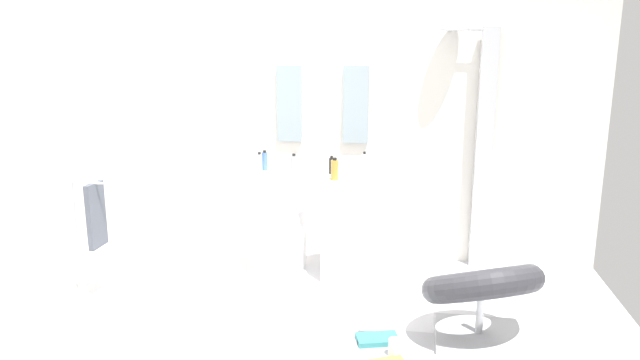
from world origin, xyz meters
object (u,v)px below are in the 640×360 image
object	(u,v)px
pedestal_sink_left	(279,217)
soap_bottle_clear	(260,162)
coffee_mug	(395,347)
soap_bottle_amber	(335,170)
towel_rack	(93,218)
soap_bottle_white	(364,163)
lounge_chair	(481,291)
soap_bottle_grey	(294,164)
magazine_charcoal	(374,338)
magazine_teal	(377,339)
soap_bottle_blue	(265,161)
shower_column	(482,145)
soap_bottle_black	(332,166)
pedestal_sink_right	(348,221)

from	to	relation	value
pedestal_sink_left	soap_bottle_clear	xyz separation A→B (m)	(-0.18, 0.08, 0.45)
coffee_mug	soap_bottle_amber	size ratio (longest dim) A/B	0.61
towel_rack	soap_bottle_white	bearing A→B (deg)	23.18
lounge_chair	soap_bottle_grey	xyz separation A→B (m)	(-1.45, 1.03, 0.59)
soap_bottle_amber	towel_rack	bearing A→B (deg)	-162.18
magazine_charcoal	soap_bottle_grey	world-z (taller)	soap_bottle_grey
magazine_teal	soap_bottle_clear	bearing A→B (deg)	116.21
pedestal_sink_left	towel_rack	world-z (taller)	pedestal_sink_left
soap_bottle_blue	soap_bottle_white	world-z (taller)	soap_bottle_white
towel_rack	soap_bottle_white	xyz separation A→B (m)	(1.98, 0.85, 0.32)
shower_column	soap_bottle_black	bearing A→B (deg)	-164.35
soap_bottle_blue	magazine_teal	bearing A→B (deg)	-49.32
pedestal_sink_left	coffee_mug	size ratio (longest dim) A/B	8.82
lounge_chair	soap_bottle_clear	size ratio (longest dim) A/B	6.39
magazine_teal	soap_bottle_white	world-z (taller)	soap_bottle_white
pedestal_sink_right	shower_column	world-z (taller)	shower_column
magazine_teal	soap_bottle_black	size ratio (longest dim) A/B	1.79
shower_column	towel_rack	world-z (taller)	shower_column
soap_bottle_grey	soap_bottle_white	size ratio (longest dim) A/B	0.89
magazine_charcoal	coffee_mug	world-z (taller)	coffee_mug
soap_bottle_black	soap_bottle_amber	xyz separation A→B (m)	(0.06, -0.23, 0.01)
pedestal_sink_left	coffee_mug	distance (m)	1.69
pedestal_sink_left	coffee_mug	bearing A→B (deg)	-50.79
pedestal_sink_left	soap_bottle_clear	bearing A→B (deg)	155.64
pedestal_sink_left	soap_bottle_amber	distance (m)	0.70
soap_bottle_black	soap_bottle_amber	size ratio (longest dim) A/B	0.84
shower_column	lounge_chair	size ratio (longest dim) A/B	1.95
pedestal_sink_left	coffee_mug	xyz separation A→B (m)	(1.04, -1.27, -0.42)
magazine_charcoal	soap_bottle_amber	world-z (taller)	soap_bottle_amber
pedestal_sink_left	soap_bottle_clear	distance (m)	0.49
magazine_charcoal	towel_rack	bearing A→B (deg)	165.77
pedestal_sink_right	soap_bottle_amber	bearing A→B (deg)	-122.90
magazine_teal	soap_bottle_amber	bearing A→B (deg)	97.31
lounge_chair	soap_bottle_grey	bearing A→B (deg)	144.48
shower_column	soap_bottle_clear	bearing A→B (deg)	-169.52
lounge_chair	soap_bottle_white	size ratio (longest dim) A/B	5.68
pedestal_sink_left	soap_bottle_blue	size ratio (longest dim) A/B	5.53
soap_bottle_grey	soap_bottle_amber	bearing A→B (deg)	-28.87
pedestal_sink_right	towel_rack	world-z (taller)	pedestal_sink_right
soap_bottle_white	magazine_charcoal	bearing A→B (deg)	-81.36
soap_bottle_grey	soap_bottle_white	xyz separation A→B (m)	(0.58, 0.07, 0.01)
towel_rack	pedestal_sink_left	bearing A→B (deg)	29.47
pedestal_sink_right	towel_rack	xyz separation A→B (m)	(-1.87, -0.72, 0.15)
magazine_charcoal	soap_bottle_blue	distance (m)	1.85
shower_column	lounge_chair	world-z (taller)	shower_column
coffee_mug	soap_bottle_white	distance (m)	1.69
pedestal_sink_left	soap_bottle_grey	world-z (taller)	soap_bottle_grey
soap_bottle_grey	soap_bottle_amber	world-z (taller)	soap_bottle_amber
magazine_teal	soap_bottle_grey	distance (m)	1.68
magazine_teal	magazine_charcoal	bearing A→B (deg)	134.77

